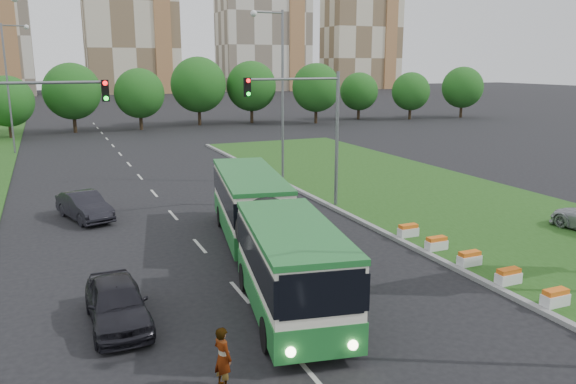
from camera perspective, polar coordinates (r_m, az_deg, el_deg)
name	(u,v)px	position (r m, az deg, el deg)	size (l,w,h in m)	color
ground	(311,280)	(22.67, 2.39, -8.97)	(360.00, 360.00, 0.00)	black
grass_median	(446,203)	(35.87, 15.73, -1.05)	(14.00, 60.00, 0.15)	#1F4914
median_kerb	(347,214)	(32.04, 5.98, -2.25)	(0.30, 60.00, 0.18)	gray
lane_markings	(149,187)	(40.31, -13.94, 0.46)	(0.20, 100.00, 0.01)	#B5B6AF
flower_planters	(488,267)	(24.20, 19.66, -7.16)	(1.10, 11.50, 0.60)	white
traffic_mast_median	(312,119)	(32.26, 2.47, 7.42)	(5.76, 0.32, 8.00)	slate
traffic_mast_left	(18,134)	(28.13, -25.71, 5.34)	(5.76, 0.32, 8.00)	slate
street_lamps	(176,112)	(29.68, -11.31, 7.96)	(36.00, 60.00, 12.00)	slate
tree_line	(201,94)	(76.48, -8.84, 9.85)	(120.00, 8.00, 9.00)	#1C5316
apartment_tower_ceast	(129,2)	(171.45, -15.83, 18.04)	(25.00, 15.00, 50.00)	beige
apartment_tower_east	(263,13)	(181.33, -2.56, 17.72)	(27.00, 15.00, 47.00)	beige
midrise_east	(361,28)	(196.22, 7.46, 16.24)	(24.00, 14.00, 40.00)	beige
articulated_bus	(262,228)	(23.52, -2.68, -3.64)	(2.70, 17.32, 2.85)	silver
car_left_near	(117,303)	(19.61, -16.97, -10.70)	(1.84, 4.58, 1.56)	black
car_left_far	(84,206)	(32.93, -19.98, -1.35)	(1.62, 4.64, 1.53)	black
pedestrian	(223,357)	(15.57, -6.65, -16.36)	(0.63, 0.41, 1.73)	gray
shopping_trolley	(302,350)	(17.05, 1.46, -15.73)	(0.32, 0.34, 0.56)	orange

